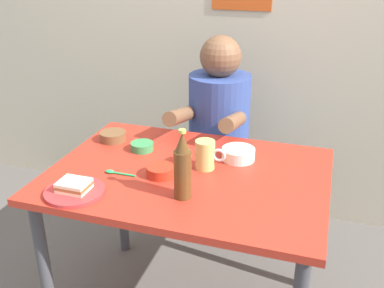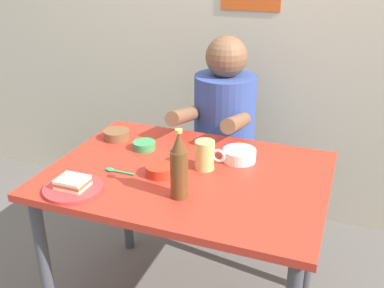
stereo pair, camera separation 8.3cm
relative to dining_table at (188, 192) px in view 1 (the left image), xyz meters
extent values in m
cube|color=#B72D1E|center=(0.00, 0.00, 0.08)|extent=(1.10, 0.80, 0.03)
cylinder|color=#3F3F44|center=(-0.49, -0.34, -0.29)|extent=(0.05, 0.05, 0.71)
cylinder|color=#3F3F44|center=(-0.49, 0.34, -0.29)|extent=(0.05, 0.05, 0.71)
cylinder|color=#3F3F44|center=(0.49, 0.34, -0.29)|extent=(0.05, 0.05, 0.71)
cylinder|color=#4C4C51|center=(-0.04, 0.63, -0.44)|extent=(0.08, 0.08, 0.41)
cylinder|color=brown|center=(-0.04, 0.63, -0.22)|extent=(0.34, 0.34, 0.04)
cylinder|color=#33478C|center=(-0.04, 0.63, 0.06)|extent=(0.32, 0.32, 0.52)
sphere|color=brown|center=(-0.04, 0.63, 0.42)|extent=(0.21, 0.21, 0.21)
cylinder|color=brown|center=(-0.17, 0.38, 0.18)|extent=(0.07, 0.31, 0.14)
cylinder|color=brown|center=(0.09, 0.38, 0.18)|extent=(0.07, 0.31, 0.14)
cylinder|color=red|center=(-0.34, -0.29, 0.10)|extent=(0.22, 0.22, 0.01)
cube|color=beige|center=(-0.34, -0.29, 0.11)|extent=(0.11, 0.09, 0.01)
cube|color=#9E592D|center=(-0.34, -0.29, 0.13)|extent=(0.11, 0.09, 0.01)
cube|color=beige|center=(-0.34, -0.29, 0.14)|extent=(0.11, 0.09, 0.01)
cylinder|color=#D1BC66|center=(0.05, 0.05, 0.15)|extent=(0.08, 0.08, 0.12)
torus|color=silver|center=(0.11, 0.05, 0.16)|extent=(0.06, 0.01, 0.06)
cylinder|color=#593819|center=(0.04, -0.19, 0.18)|extent=(0.06, 0.06, 0.18)
cone|color=#593819|center=(0.04, -0.19, 0.31)|extent=(0.05, 0.05, 0.07)
cylinder|color=#BFB74C|center=(0.04, -0.19, 0.35)|extent=(0.03, 0.03, 0.01)
cylinder|color=#388C4C|center=(-0.26, 0.13, 0.11)|extent=(0.10, 0.10, 0.03)
cylinder|color=#5B643A|center=(-0.26, 0.13, 0.12)|extent=(0.08, 0.08, 0.02)
cylinder|color=red|center=(-0.09, -0.07, 0.11)|extent=(0.11, 0.11, 0.04)
cylinder|color=#A33521|center=(-0.09, -0.07, 0.12)|extent=(0.09, 0.09, 0.02)
cylinder|color=brown|center=(-0.43, 0.19, 0.11)|extent=(0.12, 0.12, 0.04)
cylinder|color=brown|center=(-0.43, 0.19, 0.12)|extent=(0.10, 0.10, 0.02)
cylinder|color=silver|center=(0.17, 0.17, 0.12)|extent=(0.14, 0.14, 0.05)
cylinder|color=tan|center=(0.17, 0.17, 0.13)|extent=(0.11, 0.11, 0.02)
cylinder|color=#26A559|center=(-0.24, -0.11, 0.10)|extent=(0.11, 0.01, 0.01)
ellipsoid|color=#26A559|center=(-0.29, -0.11, 0.10)|extent=(0.04, 0.02, 0.01)
camera|label=1|loc=(0.49, -1.49, 0.92)|focal=41.25mm
camera|label=2|loc=(0.57, -1.46, 0.92)|focal=41.25mm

